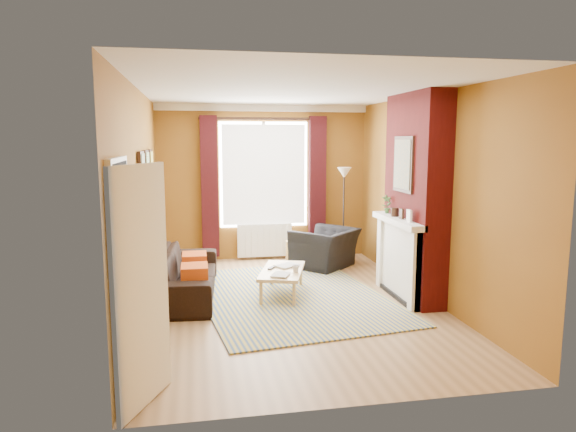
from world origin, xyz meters
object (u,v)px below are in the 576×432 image
Objects in this scene: floor_lamp at (344,188)px; sofa at (184,274)px; armchair at (325,248)px; coffee_table at (282,272)px; wicker_stool at (295,252)px.

sofa is at bearing -151.16° from floor_lamp.
armchair is 0.84× the size of coffee_table.
wicker_stool is at bearing 90.54° from coffee_table.
wicker_stool reaches higher than coffee_table.
floor_lamp reaches higher than armchair.
sofa is at bearing -172.50° from coffee_table.
sofa is at bearing -139.31° from wicker_stool.
coffee_table is 3.07× the size of wicker_stool.
coffee_table is 1.94m from wicker_stool.
armchair is 1.76m from coffee_table.
coffee_table is at bearing 11.00° from armchair.
sofa reaches higher than coffee_table.
coffee_table is 0.72× the size of floor_lamp.
floor_lamp is at bearing -57.24° from sofa.
wicker_stool is at bearing -45.40° from sofa.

